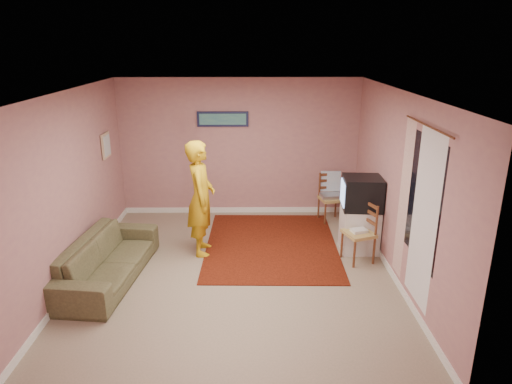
{
  "coord_description": "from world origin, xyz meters",
  "views": [
    {
      "loc": [
        0.23,
        -5.94,
        3.22
      ],
      "look_at": [
        0.3,
        0.6,
        1.05
      ],
      "focal_mm": 32.0,
      "sensor_mm": 36.0,
      "label": 1
    }
  ],
  "objects_px": {
    "tv_cabinet": "(359,229)",
    "person": "(201,198)",
    "crt_tv": "(362,193)",
    "chair_a": "(331,193)",
    "sofa": "(107,259)",
    "chair_b": "(359,226)"
  },
  "relations": [
    {
      "from": "tv_cabinet",
      "to": "person",
      "type": "relative_size",
      "value": 0.39
    },
    {
      "from": "crt_tv",
      "to": "person",
      "type": "bearing_deg",
      "value": -175.19
    },
    {
      "from": "tv_cabinet",
      "to": "chair_a",
      "type": "relative_size",
      "value": 1.46
    },
    {
      "from": "crt_tv",
      "to": "chair_a",
      "type": "xyz_separation_m",
      "value": [
        -0.24,
        1.27,
        -0.42
      ]
    },
    {
      "from": "crt_tv",
      "to": "sofa",
      "type": "distance_m",
      "value": 3.91
    },
    {
      "from": "crt_tv",
      "to": "chair_a",
      "type": "height_order",
      "value": "crt_tv"
    },
    {
      "from": "sofa",
      "to": "person",
      "type": "distance_m",
      "value": 1.63
    },
    {
      "from": "tv_cabinet",
      "to": "chair_a",
      "type": "distance_m",
      "value": 1.31
    },
    {
      "from": "tv_cabinet",
      "to": "crt_tv",
      "type": "xyz_separation_m",
      "value": [
        -0.01,
        0.0,
        0.61
      ]
    },
    {
      "from": "chair_b",
      "to": "person",
      "type": "height_order",
      "value": "person"
    },
    {
      "from": "chair_b",
      "to": "chair_a",
      "type": "bearing_deg",
      "value": 165.39
    },
    {
      "from": "crt_tv",
      "to": "chair_b",
      "type": "relative_size",
      "value": 1.19
    },
    {
      "from": "tv_cabinet",
      "to": "chair_b",
      "type": "distance_m",
      "value": 0.44
    },
    {
      "from": "tv_cabinet",
      "to": "person",
      "type": "bearing_deg",
      "value": -179.16
    },
    {
      "from": "chair_a",
      "to": "sofa",
      "type": "bearing_deg",
      "value": -161.69
    },
    {
      "from": "chair_b",
      "to": "person",
      "type": "bearing_deg",
      "value": -117.59
    },
    {
      "from": "crt_tv",
      "to": "chair_b",
      "type": "height_order",
      "value": "crt_tv"
    },
    {
      "from": "sofa",
      "to": "chair_b",
      "type": "bearing_deg",
      "value": -75.51
    },
    {
      "from": "tv_cabinet",
      "to": "chair_b",
      "type": "bearing_deg",
      "value": -104.86
    },
    {
      "from": "tv_cabinet",
      "to": "crt_tv",
      "type": "bearing_deg",
      "value": 176.04
    },
    {
      "from": "tv_cabinet",
      "to": "chair_a",
      "type": "bearing_deg",
      "value": 100.85
    },
    {
      "from": "tv_cabinet",
      "to": "chair_b",
      "type": "height_order",
      "value": "chair_b"
    }
  ]
}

